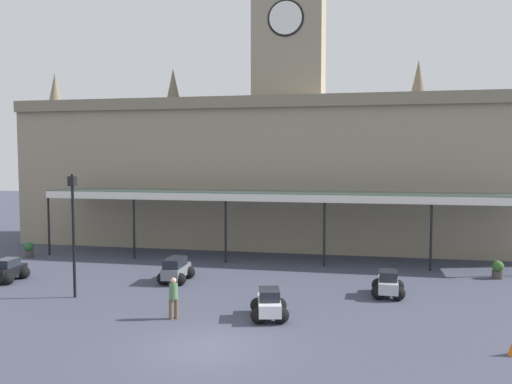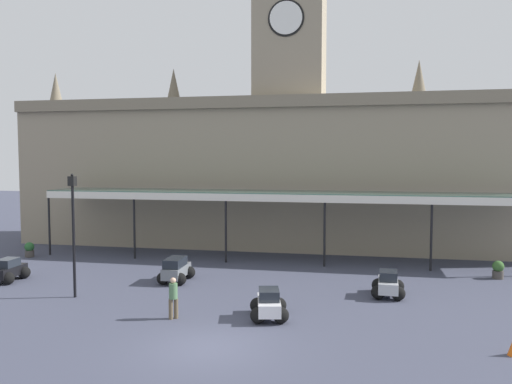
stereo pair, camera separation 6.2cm
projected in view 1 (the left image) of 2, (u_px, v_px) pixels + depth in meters
name	position (u px, v px, depth m)	size (l,w,h in m)	color
ground_plane	(209.00, 347.00, 17.36)	(140.00, 140.00, 0.00)	#3E4153
station_building	(290.00, 163.00, 37.31)	(39.60, 7.19, 19.98)	gray
entrance_canopy	(277.00, 194.00, 31.75)	(30.14, 3.26, 4.30)	#38564C
car_silver_sedan	(388.00, 285.00, 23.74)	(1.58, 2.09, 1.19)	#B2B5BA
car_white_sedan	(269.00, 306.00, 20.48)	(1.79, 2.19, 1.19)	silver
car_grey_estate	(176.00, 271.00, 26.47)	(1.58, 2.27, 1.27)	slate
car_black_sedan	(8.00, 272.00, 26.55)	(1.57, 2.08, 1.19)	black
pedestrian_beside_cars	(174.00, 296.00, 20.34)	(0.34, 0.34, 1.67)	brown
victorian_lamppost	(73.00, 222.00, 23.30)	(0.30, 0.30, 5.71)	black
planter_forecourt_centre	(498.00, 269.00, 27.16)	(0.60, 0.60, 0.96)	#47423D
planter_by_canopy	(29.00, 250.00, 32.99)	(0.60, 0.60, 0.96)	#47423D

